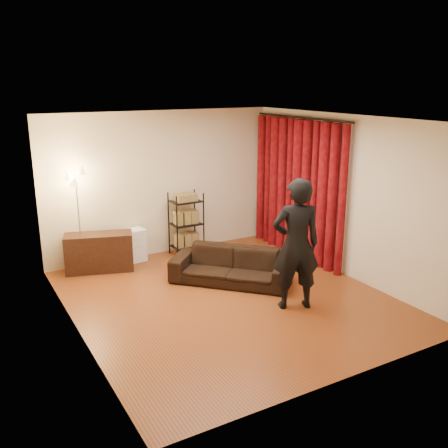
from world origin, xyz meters
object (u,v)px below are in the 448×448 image
person (296,244)px  storage_boxes (135,245)px  sofa (231,266)px  media_cabinet (99,252)px  wire_shelf (186,224)px  floor_lamp (79,223)px

person → storage_boxes: 3.35m
sofa → person: person is taller
sofa → media_cabinet: media_cabinet is taller
wire_shelf → floor_lamp: size_ratio=0.66×
storage_boxes → floor_lamp: floor_lamp is taller
sofa → media_cabinet: 2.36m
sofa → storage_boxes: (-1.03, 1.74, 0.02)m
sofa → wire_shelf: wire_shelf is taller
person → storage_boxes: person is taller
person → floor_lamp: size_ratio=1.06×
person → storage_boxes: size_ratio=3.16×
storage_boxes → person: bearing=-65.4°
storage_boxes → wire_shelf: 1.04m
media_cabinet → floor_lamp: (-0.30, 0.02, 0.57)m
sofa → media_cabinet: (-1.73, 1.60, 0.05)m
wire_shelf → person: bearing=-59.2°
sofa → wire_shelf: 1.65m
storage_boxes → wire_shelf: bearing=-6.6°
media_cabinet → floor_lamp: floor_lamp is taller
media_cabinet → storage_boxes: 0.71m
sofa → floor_lamp: 2.67m
person → wire_shelf: 2.92m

